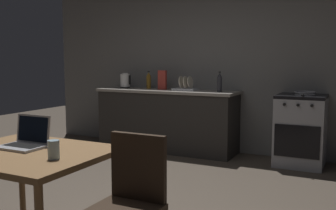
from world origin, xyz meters
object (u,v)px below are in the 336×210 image
(drinking_glass, at_px, (54,150))
(bottle_b, at_px, (149,80))
(dish_rack, at_px, (186,87))
(laptop, at_px, (25,141))
(electric_kettle, at_px, (125,81))
(bottle, at_px, (219,82))
(chair, at_px, (130,198))
(stove_oven, at_px, (300,130))
(frying_pan, at_px, (305,93))
(dining_table, at_px, (27,161))
(cereal_box, at_px, (162,80))

(drinking_glass, bearing_deg, bottle_b, 109.83)
(bottle_b, bearing_deg, dish_rack, -6.81)
(laptop, height_order, electric_kettle, electric_kettle)
(bottle, bearing_deg, drinking_glass, -89.48)
(chair, distance_m, dish_rack, 3.46)
(electric_kettle, bearing_deg, stove_oven, -0.05)
(stove_oven, bearing_deg, drinking_glass, -107.66)
(frying_pan, height_order, dish_rack, dish_rack)
(bottle, xyz_separation_m, bottle_b, (-1.20, 0.13, -0.01))
(stove_oven, height_order, chair, stove_oven)
(bottle_b, bearing_deg, dining_table, -74.87)
(stove_oven, bearing_deg, chair, -99.51)
(laptop, height_order, drinking_glass, laptop)
(cereal_box, bearing_deg, dish_rack, -2.87)
(bottle, bearing_deg, dining_table, -95.41)
(stove_oven, height_order, frying_pan, frying_pan)
(electric_kettle, relative_size, dish_rack, 0.70)
(dining_table, distance_m, frying_pan, 3.54)
(bottle_b, bearing_deg, stove_oven, -2.06)
(laptop, height_order, cereal_box, cereal_box)
(dining_table, bearing_deg, bottle, 84.59)
(stove_oven, distance_m, chair, 3.30)
(stove_oven, relative_size, laptop, 2.87)
(drinking_glass, xyz_separation_m, cereal_box, (-0.96, 3.36, 0.27))
(frying_pan, distance_m, drinking_glass, 3.49)
(chair, bearing_deg, dining_table, -178.37)
(bottle, relative_size, drinking_glass, 2.32)
(chair, bearing_deg, dish_rack, 110.50)
(dining_table, distance_m, laptop, 0.17)
(electric_kettle, height_order, bottle_b, bottle_b)
(dining_table, bearing_deg, laptop, 141.72)
(laptop, xyz_separation_m, frying_pan, (1.53, 3.15, 0.17))
(dish_rack, bearing_deg, chair, -71.65)
(chair, bearing_deg, bottle_b, 119.83)
(dining_table, bearing_deg, electric_kettle, 111.58)
(dining_table, height_order, bottle_b, bottle_b)
(bottle_b, bearing_deg, bottle, -6.17)
(electric_kettle, distance_m, frying_pan, 2.72)
(electric_kettle, height_order, drinking_glass, electric_kettle)
(dining_table, relative_size, bottle, 3.90)
(frying_pan, bearing_deg, laptop, -115.97)
(drinking_glass, distance_m, bottle_b, 3.64)
(dish_rack, relative_size, bottle_b, 1.24)
(electric_kettle, relative_size, frying_pan, 0.54)
(frying_pan, bearing_deg, dish_rack, 179.04)
(laptop, bearing_deg, bottle_b, 99.44)
(drinking_glass, relative_size, dish_rack, 0.36)
(dining_table, distance_m, drinking_glass, 0.37)
(stove_oven, height_order, cereal_box, cereal_box)
(laptop, distance_m, cereal_box, 3.25)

